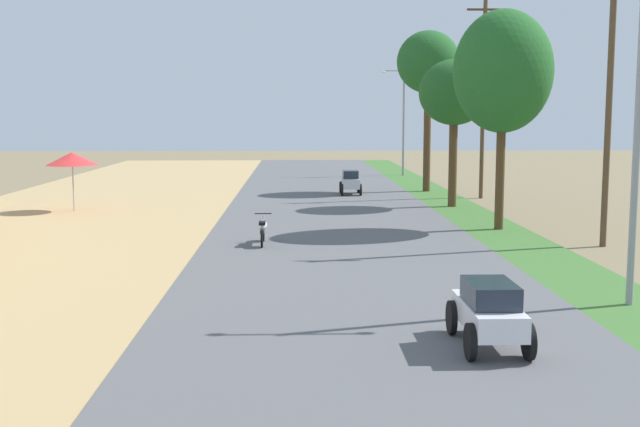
{
  "coord_description": "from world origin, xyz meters",
  "views": [
    {
      "loc": [
        -1.5,
        -1.62,
        4.2
      ],
      "look_at": [
        -0.77,
        21.85,
        1.26
      ],
      "focal_mm": 44.68,
      "sensor_mm": 36.0,
      "label": 1
    }
  ],
  "objects_px": {
    "utility_pole_far": "(483,96)",
    "car_sedan_white": "(489,310)",
    "vendor_umbrella": "(72,159)",
    "median_tree_second": "(454,94)",
    "median_tree_nearest": "(503,72)",
    "median_tree_third": "(428,64)",
    "streetlamp_near": "(639,97)",
    "car_hatchback_silver": "(350,181)",
    "streetlamp_mid": "(404,114)",
    "motorbike_ahead_second": "(263,229)",
    "utility_pole_near": "(610,87)"
  },
  "relations": [
    {
      "from": "vendor_umbrella",
      "to": "car_sedan_white",
      "type": "xyz_separation_m",
      "value": [
        12.92,
        -20.47,
        -1.57
      ]
    },
    {
      "from": "utility_pole_far",
      "to": "car_sedan_white",
      "type": "xyz_separation_m",
      "value": [
        -5.87,
        -25.72,
        -4.33
      ]
    },
    {
      "from": "car_hatchback_silver",
      "to": "vendor_umbrella",
      "type": "bearing_deg",
      "value": -151.52
    },
    {
      "from": "utility_pole_far",
      "to": "car_hatchback_silver",
      "type": "xyz_separation_m",
      "value": [
        -6.46,
        1.44,
        -4.32
      ]
    },
    {
      "from": "median_tree_third",
      "to": "motorbike_ahead_second",
      "type": "distance_m",
      "value": 20.25
    },
    {
      "from": "motorbike_ahead_second",
      "to": "utility_pole_near",
      "type": "bearing_deg",
      "value": -1.79
    },
    {
      "from": "utility_pole_far",
      "to": "car_hatchback_silver",
      "type": "relative_size",
      "value": 4.87
    },
    {
      "from": "streetlamp_near",
      "to": "utility_pole_far",
      "type": "distance_m",
      "value": 22.69
    },
    {
      "from": "utility_pole_near",
      "to": "utility_pole_far",
      "type": "distance_m",
      "value": 14.66
    },
    {
      "from": "median_tree_second",
      "to": "streetlamp_near",
      "type": "xyz_separation_m",
      "value": [
        0.24,
        -18.62,
        -0.53
      ]
    },
    {
      "from": "utility_pole_far",
      "to": "car_hatchback_silver",
      "type": "bearing_deg",
      "value": 167.41
    },
    {
      "from": "median_tree_nearest",
      "to": "utility_pole_far",
      "type": "bearing_deg",
      "value": 80.09
    },
    {
      "from": "streetlamp_mid",
      "to": "car_sedan_white",
      "type": "relative_size",
      "value": 3.16
    },
    {
      "from": "vendor_umbrella",
      "to": "motorbike_ahead_second",
      "type": "height_order",
      "value": "vendor_umbrella"
    },
    {
      "from": "median_tree_nearest",
      "to": "streetlamp_near",
      "type": "height_order",
      "value": "streetlamp_near"
    },
    {
      "from": "vendor_umbrella",
      "to": "car_hatchback_silver",
      "type": "distance_m",
      "value": 14.12
    },
    {
      "from": "median_tree_nearest",
      "to": "streetlamp_near",
      "type": "bearing_deg",
      "value": -90.28
    },
    {
      "from": "median_tree_nearest",
      "to": "median_tree_third",
      "type": "xyz_separation_m",
      "value": [
        -0.29,
        14.26,
        1.17
      ]
    },
    {
      "from": "median_tree_third",
      "to": "streetlamp_near",
      "type": "relative_size",
      "value": 1.09
    },
    {
      "from": "utility_pole_far",
      "to": "streetlamp_mid",
      "type": "bearing_deg",
      "value": 98.02
    },
    {
      "from": "vendor_umbrella",
      "to": "streetlamp_mid",
      "type": "xyz_separation_m",
      "value": [
        16.79,
        19.43,
        1.91
      ]
    },
    {
      "from": "median_tree_second",
      "to": "streetlamp_near",
      "type": "relative_size",
      "value": 0.84
    },
    {
      "from": "car_sedan_white",
      "to": "motorbike_ahead_second",
      "type": "distance_m",
      "value": 12.26
    },
    {
      "from": "motorbike_ahead_second",
      "to": "streetlamp_near",
      "type": "bearing_deg",
      "value": -44.8
    },
    {
      "from": "utility_pole_far",
      "to": "car_sedan_white",
      "type": "distance_m",
      "value": 26.74
    },
    {
      "from": "median_tree_third",
      "to": "car_sedan_white",
      "type": "relative_size",
      "value": 3.77
    },
    {
      "from": "utility_pole_near",
      "to": "car_sedan_white",
      "type": "relative_size",
      "value": 4.29
    },
    {
      "from": "car_sedan_white",
      "to": "car_hatchback_silver",
      "type": "height_order",
      "value": "car_hatchback_silver"
    },
    {
      "from": "utility_pole_near",
      "to": "utility_pole_far",
      "type": "height_order",
      "value": "utility_pole_far"
    },
    {
      "from": "streetlamp_mid",
      "to": "utility_pole_far",
      "type": "bearing_deg",
      "value": -81.98
    },
    {
      "from": "median_tree_second",
      "to": "car_sedan_white",
      "type": "xyz_separation_m",
      "value": [
        -3.64,
        -21.74,
        -4.35
      ]
    },
    {
      "from": "median_tree_second",
      "to": "motorbike_ahead_second",
      "type": "relative_size",
      "value": 3.64
    },
    {
      "from": "utility_pole_near",
      "to": "car_hatchback_silver",
      "type": "xyz_separation_m",
      "value": [
        -6.96,
        16.09,
        -4.29
      ]
    },
    {
      "from": "streetlamp_mid",
      "to": "utility_pole_far",
      "type": "height_order",
      "value": "utility_pole_far"
    },
    {
      "from": "median_tree_nearest",
      "to": "car_sedan_white",
      "type": "height_order",
      "value": "median_tree_nearest"
    },
    {
      "from": "median_tree_third",
      "to": "car_sedan_white",
      "type": "height_order",
      "value": "median_tree_third"
    },
    {
      "from": "median_tree_second",
      "to": "median_tree_third",
      "type": "distance_m",
      "value": 7.34
    },
    {
      "from": "streetlamp_near",
      "to": "motorbike_ahead_second",
      "type": "xyz_separation_m",
      "value": [
        -8.34,
        8.29,
        -3.99
      ]
    },
    {
      "from": "streetlamp_mid",
      "to": "motorbike_ahead_second",
      "type": "height_order",
      "value": "streetlamp_mid"
    },
    {
      "from": "streetlamp_near",
      "to": "streetlamp_mid",
      "type": "height_order",
      "value": "streetlamp_near"
    },
    {
      "from": "vendor_umbrella",
      "to": "median_tree_nearest",
      "type": "bearing_deg",
      "value": -19.19
    },
    {
      "from": "median_tree_second",
      "to": "median_tree_nearest",
      "type": "bearing_deg",
      "value": -87.64
    },
    {
      "from": "vendor_umbrella",
      "to": "median_tree_nearest",
      "type": "height_order",
      "value": "median_tree_nearest"
    },
    {
      "from": "median_tree_nearest",
      "to": "streetlamp_mid",
      "type": "bearing_deg",
      "value": 90.13
    },
    {
      "from": "median_tree_third",
      "to": "utility_pole_near",
      "type": "xyz_separation_m",
      "value": [
        2.74,
        -17.79,
        -1.81
      ]
    },
    {
      "from": "utility_pole_far",
      "to": "vendor_umbrella",
      "type": "bearing_deg",
      "value": -164.39
    },
    {
      "from": "streetlamp_mid",
      "to": "car_hatchback_silver",
      "type": "xyz_separation_m",
      "value": [
        -4.46,
        -12.74,
        -3.47
      ]
    },
    {
      "from": "median_tree_third",
      "to": "streetlamp_near",
      "type": "bearing_deg",
      "value": -89.48
    },
    {
      "from": "utility_pole_near",
      "to": "motorbike_ahead_second",
      "type": "relative_size",
      "value": 5.38
    },
    {
      "from": "median_tree_second",
      "to": "median_tree_third",
      "type": "xyz_separation_m",
      "value": [
        0.01,
        7.12,
        1.75
      ]
    }
  ]
}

